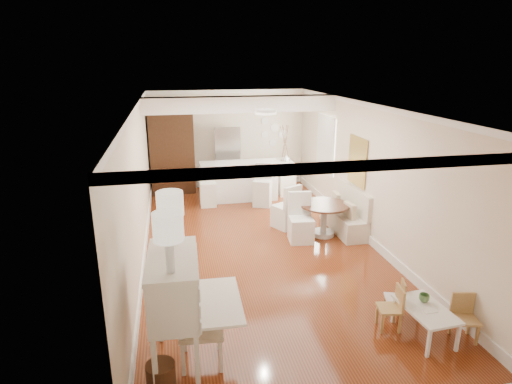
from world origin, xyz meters
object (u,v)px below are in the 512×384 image
object	(u,v)px
slip_chair_far	(286,206)
bar_stool_right	(262,185)
pantry_cabinet	(172,152)
breakfast_counter	(239,181)
slip_chair_near	(301,218)
kids_chair_a	(389,308)
kids_chair_c	(465,319)
sideboard	(284,177)
kids_chair_b	(394,297)
wicker_basket	(161,377)
kids_table	(424,322)
bar_stool_left	(208,187)
gustavian_armchair	(201,327)
fridge	(240,158)
secretary_bureau	(175,313)
dining_table	(324,220)

from	to	relation	value
slip_chair_far	bar_stool_right	distance (m)	1.57
pantry_cabinet	breakfast_counter	bearing A→B (deg)	-32.43
slip_chair_far	slip_chair_near	bearing A→B (deg)	69.79
kids_chair_a	kids_chair_c	xyz separation A→B (m)	(0.86, -0.44, 0.00)
slip_chair_near	sideboard	size ratio (longest dim) A/B	1.07
kids_chair_b	bar_stool_right	xyz separation A→B (m)	(-0.84, 5.21, 0.27)
bar_stool_right	pantry_cabinet	world-z (taller)	pantry_cabinet
wicker_basket	breakfast_counter	world-z (taller)	breakfast_counter
kids_table	bar_stool_left	xyz separation A→B (m)	(-2.35, 6.03, 0.28)
gustavian_armchair	slip_chair_near	distance (m)	4.04
bar_stool_right	pantry_cabinet	bearing A→B (deg)	164.83
gustavian_armchair	kids_chair_c	distance (m)	3.48
slip_chair_near	fridge	world-z (taller)	fridge
kids_chair_a	gustavian_armchair	bearing A→B (deg)	-75.62
slip_chair_far	fridge	world-z (taller)	fridge
breakfast_counter	pantry_cabinet	distance (m)	2.11
kids_chair_a	kids_chair_b	world-z (taller)	kids_chair_a
kids_chair_a	pantry_cabinet	xyz separation A→B (m)	(-2.80, 7.20, 0.83)
slip_chair_far	sideboard	size ratio (longest dim) A/B	1.06
sideboard	slip_chair_near	bearing A→B (deg)	-98.14
secretary_bureau	wicker_basket	distance (m)	0.71
pantry_cabinet	secretary_bureau	bearing A→B (deg)	-90.78
slip_chair_far	secretary_bureau	bearing A→B (deg)	31.49
kids_table	kids_chair_a	size ratio (longest dim) A/B	1.35
kids_chair_c	bar_stool_right	distance (m)	6.13
gustavian_armchair	slip_chair_near	size ratio (longest dim) A/B	0.98
secretary_bureau	bar_stool_right	xyz separation A→B (m)	(2.30, 5.69, -0.19)
wicker_basket	bar_stool_right	xyz separation A→B (m)	(2.50, 6.07, 0.38)
fridge	kids_table	bearing A→B (deg)	-80.24
kids_chair_c	pantry_cabinet	xyz separation A→B (m)	(-3.66, 7.64, 0.83)
slip_chair_far	pantry_cabinet	xyz separation A→B (m)	(-2.40, 3.25, 0.65)
fridge	bar_stool_right	bearing A→B (deg)	-79.58
slip_chair_near	fridge	distance (m)	4.09
kids_chair_a	slip_chair_far	size ratio (longest dim) A/B	0.64
kids_chair_a	fridge	bearing A→B (deg)	-162.31
breakfast_counter	bar_stool_right	bearing A→B (deg)	-50.23
kids_chair_c	sideboard	distance (m)	7.00
kids_chair_b	dining_table	world-z (taller)	dining_table
kids_table	bar_stool_left	distance (m)	6.48
slip_chair_far	breakfast_counter	xyz separation A→B (m)	(-0.70, 2.17, 0.01)
pantry_cabinet	sideboard	distance (m)	3.21
gustavian_armchair	kids_chair_c	xyz separation A→B (m)	(3.46, -0.26, -0.17)
kids_chair_c	breakfast_counter	size ratio (longest dim) A/B	0.31
dining_table	sideboard	xyz separation A→B (m)	(-0.00, 3.20, 0.10)
slip_chair_far	fridge	size ratio (longest dim) A/B	0.56
kids_chair_c	bar_stool_left	world-z (taller)	bar_stool_left
dining_table	pantry_cabinet	size ratio (longest dim) A/B	0.45
dining_table	kids_table	bearing A→B (deg)	-88.14
gustavian_armchair	kids_table	bearing A→B (deg)	-87.26
bar_stool_left	secretary_bureau	bearing A→B (deg)	-98.29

